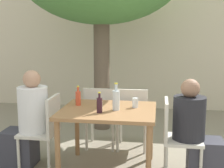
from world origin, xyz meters
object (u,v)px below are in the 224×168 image
at_px(patio_chair_0, 45,127).
at_px(person_seated_1, 196,134).
at_px(drinking_glass_0, 100,105).
at_px(drinking_glass_1, 135,103).
at_px(patio_chair_2, 101,114).
at_px(patio_chair_1, 175,133).
at_px(wine_bottle_2, 99,105).
at_px(dining_table_front, 108,117).
at_px(water_bottle_0, 116,100).
at_px(person_seated_0, 27,123).
at_px(patio_chair_3, 132,115).
at_px(soda_bottle_1, 78,98).

distance_m(patio_chair_0, person_seated_1, 1.82).
bearing_deg(drinking_glass_0, drinking_glass_1, 14.16).
bearing_deg(patio_chair_2, patio_chair_1, 145.11).
bearing_deg(patio_chair_2, wine_bottle_2, 99.76).
relative_size(dining_table_front, water_bottle_0, 3.48).
bearing_deg(wine_bottle_2, person_seated_0, 169.26).
bearing_deg(patio_chair_1, wine_bottle_2, 101.82).
bearing_deg(patio_chair_3, patio_chair_1, 128.74).
relative_size(dining_table_front, patio_chair_0, 1.23).
distance_m(water_bottle_0, drinking_glass_1, 0.27).
bearing_deg(drinking_glass_1, patio_chair_0, -173.49).
xyz_separation_m(water_bottle_0, wine_bottle_2, (-0.17, -0.15, -0.03)).
distance_m(dining_table_front, patio_chair_0, 0.81).
height_order(dining_table_front, drinking_glass_0, drinking_glass_0).
bearing_deg(soda_bottle_1, patio_chair_2, 72.74).
xyz_separation_m(dining_table_front, water_bottle_0, (0.10, -0.03, 0.22)).
xyz_separation_m(patio_chair_0, patio_chair_3, (1.01, 0.71, 0.00)).
height_order(person_seated_0, person_seated_1, person_seated_0).
bearing_deg(dining_table_front, patio_chair_0, 180.00).
bearing_deg(drinking_glass_1, wine_bottle_2, -141.21).
xyz_separation_m(dining_table_front, patio_chair_1, (0.79, 0.00, -0.16)).
bearing_deg(person_seated_1, soda_bottle_1, 84.57).
bearing_deg(patio_chair_1, drinking_glass_1, 75.37).
xyz_separation_m(person_seated_0, person_seated_1, (2.05, -0.00, -0.03)).
relative_size(patio_chair_0, drinking_glass_0, 10.84).
height_order(water_bottle_0, drinking_glass_1, water_bottle_0).
bearing_deg(drinking_glass_0, person_seated_1, -1.06).
relative_size(water_bottle_0, drinking_glass_0, 3.84).
height_order(patio_chair_3, soda_bottle_1, soda_bottle_1).
bearing_deg(patio_chair_2, patio_chair_0, 51.26).
distance_m(patio_chair_2, water_bottle_0, 0.89).
height_order(dining_table_front, patio_chair_0, patio_chair_0).
height_order(person_seated_1, drinking_glass_1, person_seated_1).
bearing_deg(patio_chair_2, dining_table_front, 107.53).
xyz_separation_m(patio_chair_2, patio_chair_3, (0.45, 0.00, 0.00)).
bearing_deg(patio_chair_3, patio_chair_2, 0.00).
bearing_deg(patio_chair_1, soda_bottle_1, 83.50).
xyz_separation_m(drinking_glass_0, drinking_glass_1, (0.41, 0.10, 0.02)).
xyz_separation_m(patio_chair_0, drinking_glass_1, (1.10, 0.13, 0.32)).
distance_m(patio_chair_2, person_seated_0, 1.07).
relative_size(water_bottle_0, wine_bottle_2, 1.35).
height_order(dining_table_front, drinking_glass_1, drinking_glass_1).
bearing_deg(person_seated_0, water_bottle_0, 88.32).
bearing_deg(patio_chair_1, drinking_glass_0, 88.66).
bearing_deg(person_seated_0, patio_chair_3, 119.61).
bearing_deg(drinking_glass_0, patio_chair_3, 64.42).
bearing_deg(person_seated_0, wine_bottle_2, 79.26).
height_order(patio_chair_0, soda_bottle_1, soda_bottle_1).
bearing_deg(person_seated_1, person_seated_0, 90.00).
distance_m(patio_chair_0, water_bottle_0, 0.97).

